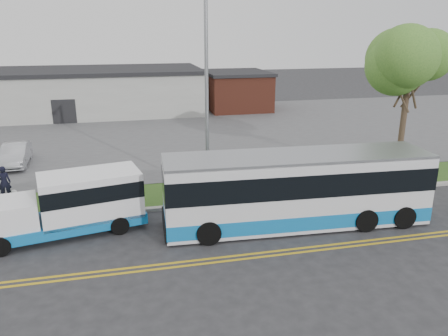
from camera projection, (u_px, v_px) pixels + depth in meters
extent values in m
plane|color=#28282B|center=(153.00, 220.00, 19.12)|extent=(140.00, 140.00, 0.00)
cube|color=gold|center=(161.00, 264.00, 15.54)|extent=(70.00, 0.12, 0.01)
cube|color=gold|center=(162.00, 269.00, 15.27)|extent=(70.00, 0.12, 0.01)
cube|color=#9E9B93|center=(151.00, 209.00, 20.12)|extent=(80.00, 0.30, 0.15)
cube|color=#2D511B|center=(149.00, 196.00, 21.79)|extent=(80.00, 3.30, 0.10)
cube|color=#4C4C4F|center=(137.00, 133.00, 34.88)|extent=(80.00, 25.00, 0.10)
cube|color=#9E9E99|center=(69.00, 94.00, 42.28)|extent=(25.00, 10.00, 4.00)
cube|color=black|center=(67.00, 71.00, 41.62)|extent=(25.40, 10.40, 0.35)
cube|color=black|center=(64.00, 112.00, 37.96)|extent=(2.00, 0.15, 2.20)
cube|color=brown|center=(236.00, 92.00, 44.95)|extent=(6.00, 7.00, 3.60)
cube|color=black|center=(236.00, 73.00, 44.36)|extent=(6.30, 7.30, 0.30)
cylinder|color=#3B2D20|center=(402.00, 134.00, 24.15)|extent=(0.32, 0.32, 4.76)
ellipsoid|color=#3C6F27|center=(410.00, 64.00, 23.01)|extent=(5.20, 5.20, 4.42)
cylinder|color=gray|center=(207.00, 98.00, 20.88)|extent=(0.18, 0.18, 9.50)
cube|color=#106BB3|center=(68.00, 222.00, 17.81)|extent=(6.37, 3.23, 0.45)
cube|color=white|center=(91.00, 195.00, 17.89)|extent=(4.26, 2.80, 1.88)
cube|color=black|center=(90.00, 188.00, 17.79)|extent=(4.29, 2.84, 0.67)
cube|color=white|center=(16.00, 213.00, 16.85)|extent=(1.96, 2.20, 1.07)
cylinder|color=black|center=(0.00, 247.00, 16.02)|extent=(0.79, 0.39, 0.75)
cylinder|color=black|center=(2.00, 226.00, 17.69)|extent=(0.79, 0.39, 0.75)
cylinder|color=black|center=(120.00, 226.00, 17.75)|extent=(0.79, 0.39, 0.75)
cylinder|color=black|center=(111.00, 209.00, 19.42)|extent=(0.79, 0.39, 0.75)
cube|color=silver|center=(297.00, 190.00, 18.33)|extent=(11.20, 3.04, 2.92)
cube|color=#106BB3|center=(296.00, 212.00, 18.64)|extent=(11.22, 3.06, 0.61)
cube|color=black|center=(297.00, 177.00, 18.16)|extent=(11.24, 3.09, 0.96)
cube|color=black|center=(165.00, 190.00, 17.29)|extent=(0.21, 2.32, 1.61)
cube|color=black|center=(165.00, 224.00, 17.72)|extent=(0.24, 2.52, 0.50)
cube|color=gray|center=(299.00, 156.00, 17.88)|extent=(11.20, 3.04, 0.12)
cylinder|color=black|center=(209.00, 233.00, 16.88)|extent=(0.98, 0.37, 0.97)
cylinder|color=black|center=(201.00, 209.00, 19.11)|extent=(0.98, 0.37, 0.97)
cylinder|color=black|center=(366.00, 220.00, 17.99)|extent=(0.98, 0.37, 0.97)
cylinder|color=black|center=(341.00, 199.00, 20.22)|extent=(0.98, 0.37, 0.97)
cylinder|color=black|center=(404.00, 217.00, 18.28)|extent=(0.98, 0.37, 0.97)
cylinder|color=black|center=(375.00, 197.00, 20.51)|extent=(0.98, 0.37, 0.97)
imported|color=black|center=(4.00, 182.00, 21.09)|extent=(0.65, 0.47, 1.65)
imported|color=#A8A9AF|center=(15.00, 154.00, 26.38)|extent=(1.60, 4.08, 1.32)
sphere|color=white|center=(14.00, 193.00, 21.59)|extent=(0.32, 0.32, 0.32)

